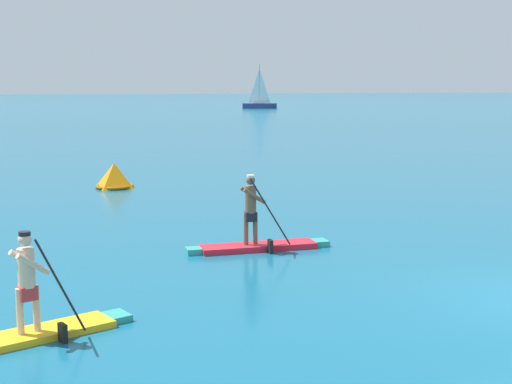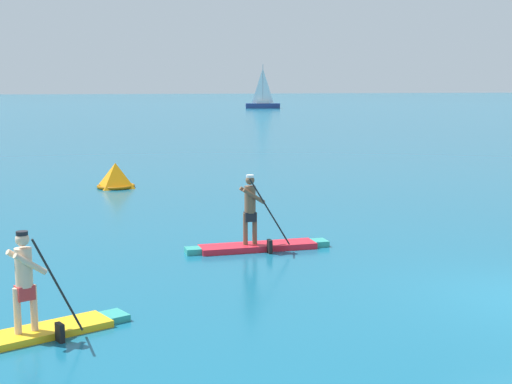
# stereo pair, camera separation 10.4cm
# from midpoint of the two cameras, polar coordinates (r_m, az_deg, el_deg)

# --- Properties ---
(paddleboarder_near_left) EXTENTS (3.40, 1.95, 1.72)m
(paddleboarder_near_left) POSITION_cam_midpoint_polar(r_m,az_deg,el_deg) (11.79, -17.60, -9.55)
(paddleboarder_near_left) COLOR yellow
(paddleboarder_near_left) RESTS_ON ground
(paddleboarder_mid_center) EXTENTS (3.46, 0.94, 1.78)m
(paddleboarder_mid_center) POSITION_cam_midpoint_polar(r_m,az_deg,el_deg) (17.07, 0.23, -3.49)
(paddleboarder_mid_center) COLOR red
(paddleboarder_mid_center) RESTS_ON ground
(race_marker_buoy) EXTENTS (1.61, 1.61, 0.93)m
(race_marker_buoy) POSITION_cam_midpoint_polar(r_m,az_deg,el_deg) (27.45, -10.83, 1.16)
(race_marker_buoy) COLOR orange
(race_marker_buoy) RESTS_ON ground
(sailboat_right_horizon) EXTENTS (5.08, 1.94, 6.35)m
(sailboat_right_horizon) POSITION_cam_midpoint_polar(r_m,az_deg,el_deg) (106.73, 0.56, 7.06)
(sailboat_right_horizon) COLOR navy
(sailboat_right_horizon) RESTS_ON ground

